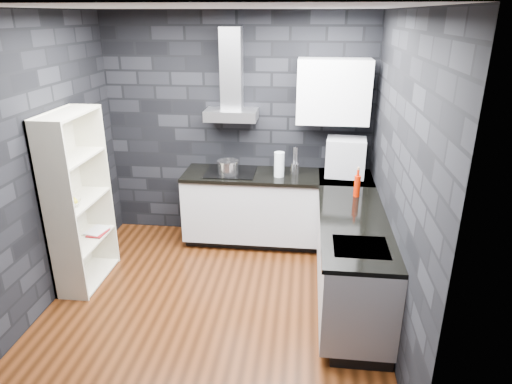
% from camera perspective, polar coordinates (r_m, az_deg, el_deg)
% --- Properties ---
extents(ground, '(3.20, 3.20, 0.00)m').
position_cam_1_polar(ground, '(4.66, -5.05, -13.40)').
color(ground, '#46200C').
extents(ceiling, '(3.20, 3.20, 0.00)m').
position_cam_1_polar(ceiling, '(3.83, -6.45, 21.99)').
color(ceiling, white).
extents(wall_back, '(3.20, 0.05, 2.70)m').
position_cam_1_polar(wall_back, '(5.58, -2.22, 7.90)').
color(wall_back, black).
rests_on(wall_back, ground).
extents(wall_front, '(3.20, 0.05, 2.70)m').
position_cam_1_polar(wall_front, '(2.62, -13.06, -9.07)').
color(wall_front, black).
rests_on(wall_front, ground).
extents(wall_left, '(0.05, 3.20, 2.70)m').
position_cam_1_polar(wall_left, '(4.66, -25.65, 3.01)').
color(wall_left, black).
rests_on(wall_left, ground).
extents(wall_right, '(0.05, 3.20, 2.70)m').
position_cam_1_polar(wall_right, '(4.04, 17.53, 1.55)').
color(wall_right, black).
rests_on(wall_right, ground).
extents(toekick_back, '(2.18, 0.50, 0.10)m').
position_cam_1_polar(toekick_back, '(5.72, 2.52, -5.70)').
color(toekick_back, black).
rests_on(toekick_back, ground).
extents(toekick_right, '(0.50, 1.78, 0.10)m').
position_cam_1_polar(toekick_right, '(4.67, 11.98, -13.04)').
color(toekick_right, black).
rests_on(toekick_right, ground).
extents(counter_back_cab, '(2.20, 0.60, 0.76)m').
position_cam_1_polar(counter_back_cab, '(5.50, 2.57, -1.89)').
color(counter_back_cab, '#B8B8BD').
rests_on(counter_back_cab, ground).
extents(counter_right_cab, '(0.60, 1.80, 0.76)m').
position_cam_1_polar(counter_right_cab, '(4.44, 11.89, -8.44)').
color(counter_right_cab, '#B8B8BD').
rests_on(counter_right_cab, ground).
extents(counter_back_top, '(2.20, 0.62, 0.04)m').
position_cam_1_polar(counter_back_top, '(5.34, 2.63, 2.01)').
color(counter_back_top, black).
rests_on(counter_back_top, counter_back_cab).
extents(counter_right_top, '(0.62, 1.80, 0.04)m').
position_cam_1_polar(counter_right_top, '(4.25, 12.16, -3.75)').
color(counter_right_top, black).
rests_on(counter_right_top, counter_right_cab).
extents(counter_corner_top, '(0.62, 0.62, 0.04)m').
position_cam_1_polar(counter_corner_top, '(5.36, 11.20, 1.68)').
color(counter_corner_top, black).
rests_on(counter_corner_top, counter_right_cab).
extents(hood_body, '(0.60, 0.34, 0.12)m').
position_cam_1_polar(hood_body, '(5.35, -3.10, 9.61)').
color(hood_body, '#B1B1B6').
rests_on(hood_body, wall_back).
extents(hood_chimney, '(0.24, 0.20, 0.90)m').
position_cam_1_polar(hood_chimney, '(5.34, -3.09, 15.12)').
color(hood_chimney, '#B1B1B6').
rests_on(hood_chimney, hood_body).
extents(upper_cabinet, '(0.80, 0.35, 0.70)m').
position_cam_1_polar(upper_cabinet, '(5.23, 9.64, 12.29)').
color(upper_cabinet, white).
rests_on(upper_cabinet, wall_back).
extents(cooktop, '(0.58, 0.50, 0.01)m').
position_cam_1_polar(cooktop, '(5.40, -3.19, 2.52)').
color(cooktop, black).
rests_on(cooktop, counter_back_top).
extents(sink_rim, '(0.44, 0.40, 0.01)m').
position_cam_1_polar(sink_rim, '(3.80, 12.96, -6.75)').
color(sink_rim, '#B1B1B6').
rests_on(sink_rim, counter_right_top).
extents(pot, '(0.30, 0.30, 0.14)m').
position_cam_1_polar(pot, '(5.32, -3.52, 3.07)').
color(pot, silver).
rests_on(pot, cooktop).
extents(glass_vase, '(0.13, 0.13, 0.29)m').
position_cam_1_polar(glass_vase, '(5.23, 2.91, 3.46)').
color(glass_vase, white).
rests_on(glass_vase, counter_back_top).
extents(storage_jar, '(0.11, 0.11, 0.10)m').
position_cam_1_polar(storage_jar, '(5.38, 2.72, 2.95)').
color(storage_jar, tan).
rests_on(storage_jar, counter_back_top).
extents(utensil_crock, '(0.10, 0.10, 0.13)m').
position_cam_1_polar(utensil_crock, '(5.36, 4.85, 2.95)').
color(utensil_crock, silver).
rests_on(utensil_crock, counter_back_top).
extents(appliance_garage, '(0.46, 0.37, 0.43)m').
position_cam_1_polar(appliance_garage, '(5.31, 11.12, 4.30)').
color(appliance_garage, '#ACADB4').
rests_on(appliance_garage, counter_back_top).
extents(red_bottle, '(0.07, 0.07, 0.22)m').
position_cam_1_polar(red_bottle, '(4.77, 12.51, 0.72)').
color(red_bottle, '#B41A01').
rests_on(red_bottle, counter_right_top).
extents(bookshelf, '(0.39, 0.82, 1.80)m').
position_cam_1_polar(bookshelf, '(4.90, -21.30, -1.07)').
color(bookshelf, beige).
rests_on(bookshelf, ground).
extents(fruit_bowl, '(0.25, 0.25, 0.05)m').
position_cam_1_polar(fruit_bowl, '(4.78, -22.09, -1.28)').
color(fruit_bowl, silver).
rests_on(fruit_bowl, bookshelf).
extents(book_red, '(0.17, 0.04, 0.23)m').
position_cam_1_polar(book_red, '(5.17, -20.09, -3.73)').
color(book_red, maroon).
rests_on(book_red, bookshelf).
extents(book_second, '(0.18, 0.06, 0.25)m').
position_cam_1_polar(book_second, '(5.21, -20.19, -3.28)').
color(book_second, '#B2B2B2').
rests_on(book_second, bookshelf).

